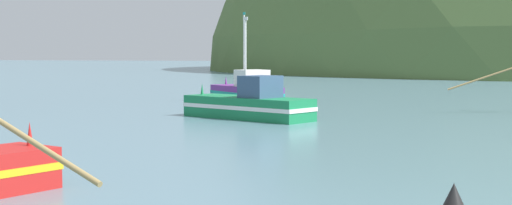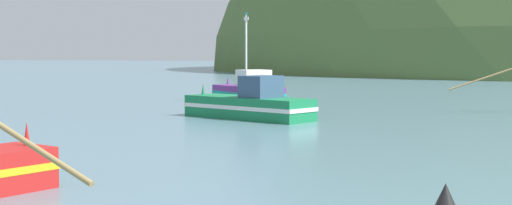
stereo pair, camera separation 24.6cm
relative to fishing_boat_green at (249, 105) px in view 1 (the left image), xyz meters
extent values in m
ellipsoid|color=#516B38|center=(15.96, 187.15, -0.83)|extent=(106.73, 85.38, 47.75)
cone|color=red|center=(-0.83, -22.48, 0.73)|extent=(0.26, 0.26, 0.70)
cylinder|color=#997F4C|center=(14.94, 7.18, 1.92)|extent=(6.91, 1.12, 2.52)
cube|color=#197A47|center=(-0.11, 0.06, -0.18)|extent=(8.65, 6.14, 1.30)
cube|color=white|center=(-0.11, 0.06, -0.12)|extent=(8.73, 6.20, 0.23)
cone|color=#197A47|center=(-3.55, 1.85, 0.82)|extent=(0.27, 0.27, 0.70)
cube|color=#334C6B|center=(0.79, -0.41, 1.11)|extent=(2.55, 2.70, 1.29)
cylinder|color=silver|center=(-0.26, 0.13, 2.73)|extent=(0.12, 0.12, 4.53)
cube|color=white|center=(-0.26, 0.13, 5.12)|extent=(0.33, 0.19, 0.20)
cube|color=#6B2D84|center=(-3.85, 13.71, -0.19)|extent=(7.06, 7.24, 1.28)
cube|color=teal|center=(-3.85, 13.71, -0.13)|extent=(7.13, 7.31, 0.23)
cone|color=#6B2D84|center=(-6.24, 16.22, 0.80)|extent=(0.28, 0.28, 0.70)
cube|color=silver|center=(-3.17, 12.99, 1.10)|extent=(2.94, 2.93, 1.31)
cylinder|color=silver|center=(-4.05, 13.91, 3.25)|extent=(0.12, 0.12, 5.60)
cube|color=teal|center=(-4.05, 13.91, 6.17)|extent=(0.27, 0.28, 0.20)
cone|color=black|center=(11.18, -27.82, 0.49)|extent=(0.46, 0.46, 0.50)
camera|label=1|loc=(10.85, -41.46, 3.15)|focal=50.72mm
camera|label=2|loc=(11.09, -41.40, 3.15)|focal=50.72mm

